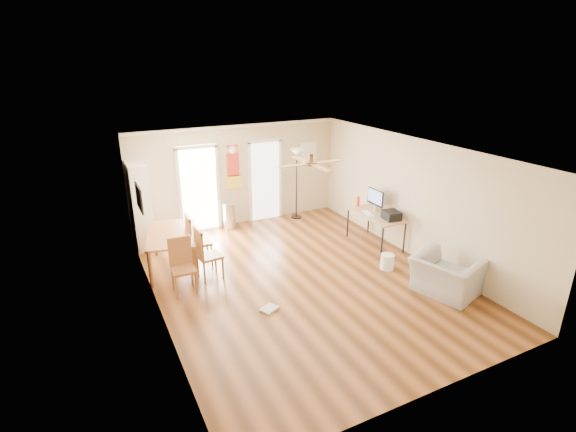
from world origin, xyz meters
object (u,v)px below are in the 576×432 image
wastebasket_a (387,262)px  torchiere_lamp (296,184)px  dining_chair_right_a (199,240)px  computer_desk (375,229)px  armchair (446,276)px  dining_table (174,251)px  dining_chair_right_b (209,253)px  printer (391,215)px  bookshelf (140,206)px  dining_chair_near (183,267)px  trash_can (229,216)px

wastebasket_a → torchiere_lamp: bearing=94.7°
wastebasket_a → dining_chair_right_a: bearing=149.7°
computer_desk → armchair: (-0.20, -2.41, -0.01)m
dining_table → dining_chair_right_b: 0.92m
printer → torchiere_lamp: bearing=116.8°
bookshelf → dining_table: size_ratio=1.25×
dining_chair_right_a → wastebasket_a: 3.98m
dining_chair_right_b → wastebasket_a: 3.67m
dining_chair_right_a → torchiere_lamp: (3.13, 1.55, 0.41)m
torchiere_lamp → computer_desk: (0.82, -2.42, -0.58)m
torchiere_lamp → armchair: 4.90m
dining_chair_near → computer_desk: size_ratio=0.74×
dining_chair_right_a → computer_desk: dining_chair_right_a is taller
wastebasket_a → printer: bearing=49.0°
torchiere_lamp → computer_desk: torchiere_lamp is taller
dining_chair_right_a → torchiere_lamp: size_ratio=0.57×
printer → armchair: (-0.30, -2.00, -0.49)m
dining_chair_near → trash_can: 3.24m
bookshelf → printer: size_ratio=5.24×
bookshelf → dining_table: bearing=-76.7°
computer_desk → armchair: size_ratio=1.26×
armchair → wastebasket_a: bearing=-2.5°
trash_can → torchiere_lamp: bearing=-2.0°
computer_desk → dining_table: bearing=169.0°
trash_can → dining_chair_right_b: bearing=-117.6°
dining_table → printer: printer is taller
bookshelf → dining_chair_right_b: 2.43m
dining_chair_right_a → torchiere_lamp: torchiere_lamp is taller
dining_table → dining_chair_right_a: 0.57m
dining_chair_near → trash_can: size_ratio=1.56×
trash_can → armchair: (2.53, -4.89, 0.03)m
bookshelf → trash_can: bookshelf is taller
dining_chair_right_a → armchair: dining_chair_right_a is taller
dining_chair_right_a → armchair: (3.75, -3.27, -0.19)m
dining_table → printer: 4.80m
printer → trash_can: bearing=143.0°
trash_can → computer_desk: bearing=-42.4°
torchiere_lamp → wastebasket_a: size_ratio=5.94×
torchiere_lamp → dining_table: bearing=-157.2°
dining_table → printer: bearing=-15.6°
dining_table → trash_can: bearing=42.3°
computer_desk → printer: bearing=-75.9°
bookshelf → dining_table: 1.63m
dining_chair_right_b → armchair: size_ratio=0.97×
dining_chair_right_a → computer_desk: size_ratio=0.78×
dining_chair_right_b → computer_desk: size_ratio=0.77×
printer → armchair: size_ratio=0.34×
bookshelf → armchair: bookshelf is taller
dining_chair_right_a → bookshelf: bearing=34.6°
bookshelf → torchiere_lamp: size_ratio=1.04×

